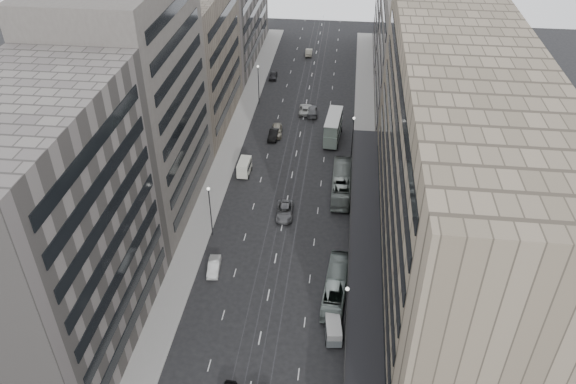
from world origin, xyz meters
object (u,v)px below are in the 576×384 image
at_px(bus_near, 336,286).
at_px(vw_microbus, 333,328).
at_px(sedan_2, 285,211).
at_px(panel_van, 244,167).
at_px(double_decker, 333,127).
at_px(sedan_1, 214,266).
at_px(bus_far, 341,183).

xyz_separation_m(bus_near, vw_microbus, (-0.02, -6.75, -0.28)).
relative_size(bus_near, sedan_2, 2.04).
distance_m(vw_microbus, panel_van, 36.89).
distance_m(double_decker, sedan_1, 39.65).
bearing_deg(sedan_2, bus_far, 37.86).
xyz_separation_m(bus_near, sedan_2, (-8.39, 15.69, -0.78)).
xyz_separation_m(bus_near, sedan_1, (-16.30, 2.57, -0.83)).
distance_m(double_decker, panel_van, 19.46).
bearing_deg(panel_van, double_decker, 44.94).
xyz_separation_m(bus_far, sedan_2, (-8.24, -7.15, -0.96)).
relative_size(bus_far, sedan_1, 2.88).
distance_m(panel_van, sedan_1, 23.72).
distance_m(bus_far, panel_van, 16.65).
distance_m(bus_far, sedan_2, 10.96).
bearing_deg(bus_far, sedan_1, 51.24).
distance_m(bus_far, sedan_1, 25.94).
height_order(bus_far, vw_microbus, bus_far).
height_order(panel_van, sedan_2, panel_van).
height_order(panel_van, sedan_1, panel_van).
distance_m(bus_far, vw_microbus, 29.60).
bearing_deg(sedan_2, vw_microbus, -72.61).
bearing_deg(bus_far, bus_near, 90.17).
xyz_separation_m(panel_van, sedan_2, (8.04, -10.59, -0.65)).
height_order(bus_near, panel_van, bus_near).
bearing_deg(vw_microbus, bus_far, 83.12).
xyz_separation_m(vw_microbus, sedan_1, (-16.29, 9.32, -0.55)).
height_order(vw_microbus, panel_van, panel_van).
distance_m(bus_near, vw_microbus, 6.76).
bearing_deg(vw_microbus, sedan_2, 103.34).
xyz_separation_m(bus_far, panel_van, (-16.28, 3.44, -0.31)).
height_order(vw_microbus, sedan_1, vw_microbus).
xyz_separation_m(panel_van, sedan_1, (0.13, -23.71, -0.70)).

